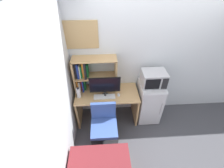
{
  "coord_description": "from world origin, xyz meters",
  "views": [
    {
      "loc": [
        -0.97,
        -2.57,
        2.81
      ],
      "look_at": [
        -0.82,
        -0.33,
        1.01
      ],
      "focal_mm": 24.55,
      "sensor_mm": 36.0,
      "label": 1
    }
  ],
  "objects_px": {
    "keyboard": "(105,97)",
    "mini_fridge": "(149,101)",
    "desk_chair": "(104,127)",
    "monitor": "(105,86)",
    "hutch_bookshelf": "(88,73)",
    "wall_corkboard": "(75,35)",
    "microwave": "(154,79)",
    "water_bottle": "(78,93)",
    "computer_mouse": "(119,95)"
  },
  "relations": [
    {
      "from": "keyboard",
      "to": "mini_fridge",
      "type": "xyz_separation_m",
      "value": [
        0.95,
        0.12,
        -0.31
      ]
    },
    {
      "from": "desk_chair",
      "to": "monitor",
      "type": "bearing_deg",
      "value": 84.1
    },
    {
      "from": "hutch_bookshelf",
      "to": "wall_corkboard",
      "type": "relative_size",
      "value": 1.04
    },
    {
      "from": "hutch_bookshelf",
      "to": "microwave",
      "type": "relative_size",
      "value": 1.81
    },
    {
      "from": "water_bottle",
      "to": "wall_corkboard",
      "type": "xyz_separation_m",
      "value": [
        0.03,
        0.36,
        0.97
      ]
    },
    {
      "from": "monitor",
      "to": "keyboard",
      "type": "distance_m",
      "value": 0.25
    },
    {
      "from": "mini_fridge",
      "to": "wall_corkboard",
      "type": "xyz_separation_m",
      "value": [
        -1.4,
        0.28,
        1.38
      ]
    },
    {
      "from": "monitor",
      "to": "microwave",
      "type": "bearing_deg",
      "value": 6.15
    },
    {
      "from": "water_bottle",
      "to": "microwave",
      "type": "height_order",
      "value": "microwave"
    },
    {
      "from": "computer_mouse",
      "to": "microwave",
      "type": "distance_m",
      "value": 0.74
    },
    {
      "from": "monitor",
      "to": "microwave",
      "type": "distance_m",
      "value": 0.94
    },
    {
      "from": "hutch_bookshelf",
      "to": "desk_chair",
      "type": "relative_size",
      "value": 0.96
    },
    {
      "from": "keyboard",
      "to": "computer_mouse",
      "type": "xyz_separation_m",
      "value": [
        0.28,
        0.03,
        0.01
      ]
    },
    {
      "from": "hutch_bookshelf",
      "to": "wall_corkboard",
      "type": "height_order",
      "value": "wall_corkboard"
    },
    {
      "from": "monitor",
      "to": "keyboard",
      "type": "xyz_separation_m",
      "value": [
        -0.01,
        -0.03,
        -0.25
      ]
    },
    {
      "from": "keyboard",
      "to": "desk_chair",
      "type": "relative_size",
      "value": 0.49
    },
    {
      "from": "water_bottle",
      "to": "keyboard",
      "type": "bearing_deg",
      "value": -4.43
    },
    {
      "from": "keyboard",
      "to": "desk_chair",
      "type": "bearing_deg",
      "value": -94.29
    },
    {
      "from": "desk_chair",
      "to": "water_bottle",
      "type": "bearing_deg",
      "value": 135.76
    },
    {
      "from": "microwave",
      "to": "wall_corkboard",
      "type": "distance_m",
      "value": 1.62
    },
    {
      "from": "hutch_bookshelf",
      "to": "keyboard",
      "type": "xyz_separation_m",
      "value": [
        0.3,
        -0.28,
        -0.37
      ]
    },
    {
      "from": "hutch_bookshelf",
      "to": "computer_mouse",
      "type": "distance_m",
      "value": 0.72
    },
    {
      "from": "mini_fridge",
      "to": "microwave",
      "type": "bearing_deg",
      "value": 89.8
    },
    {
      "from": "hutch_bookshelf",
      "to": "water_bottle",
      "type": "distance_m",
      "value": 0.41
    },
    {
      "from": "monitor",
      "to": "mini_fridge",
      "type": "xyz_separation_m",
      "value": [
        0.93,
        0.1,
        -0.56
      ]
    },
    {
      "from": "keyboard",
      "to": "mini_fridge",
      "type": "distance_m",
      "value": 1.0
    },
    {
      "from": "hutch_bookshelf",
      "to": "computer_mouse",
      "type": "xyz_separation_m",
      "value": [
        0.57,
        -0.25,
        -0.36
      ]
    },
    {
      "from": "microwave",
      "to": "wall_corkboard",
      "type": "xyz_separation_m",
      "value": [
        -1.4,
        0.27,
        0.77
      ]
    },
    {
      "from": "mini_fridge",
      "to": "desk_chair",
      "type": "bearing_deg",
      "value": -151.35
    },
    {
      "from": "monitor",
      "to": "computer_mouse",
      "type": "distance_m",
      "value": 0.36
    },
    {
      "from": "mini_fridge",
      "to": "wall_corkboard",
      "type": "distance_m",
      "value": 1.99
    },
    {
      "from": "hutch_bookshelf",
      "to": "microwave",
      "type": "height_order",
      "value": "hutch_bookshelf"
    },
    {
      "from": "hutch_bookshelf",
      "to": "monitor",
      "type": "relative_size",
      "value": 1.42
    },
    {
      "from": "computer_mouse",
      "to": "water_bottle",
      "type": "xyz_separation_m",
      "value": [
        -0.77,
        0.01,
        0.09
      ]
    },
    {
      "from": "monitor",
      "to": "computer_mouse",
      "type": "height_order",
      "value": "monitor"
    },
    {
      "from": "computer_mouse",
      "to": "desk_chair",
      "type": "relative_size",
      "value": 0.12
    },
    {
      "from": "desk_chair",
      "to": "wall_corkboard",
      "type": "xyz_separation_m",
      "value": [
        -0.43,
        0.81,
        1.48
      ]
    },
    {
      "from": "monitor",
      "to": "desk_chair",
      "type": "relative_size",
      "value": 0.68
    },
    {
      "from": "water_bottle",
      "to": "microwave",
      "type": "relative_size",
      "value": 0.5
    },
    {
      "from": "computer_mouse",
      "to": "mini_fridge",
      "type": "relative_size",
      "value": 0.11
    },
    {
      "from": "monitor",
      "to": "wall_corkboard",
      "type": "relative_size",
      "value": 0.73
    },
    {
      "from": "computer_mouse",
      "to": "desk_chair",
      "type": "bearing_deg",
      "value": -124.96
    },
    {
      "from": "monitor",
      "to": "microwave",
      "type": "xyz_separation_m",
      "value": [
        0.93,
        0.1,
        0.05
      ]
    },
    {
      "from": "monitor",
      "to": "hutch_bookshelf",
      "type": "bearing_deg",
      "value": 141.19
    },
    {
      "from": "microwave",
      "to": "desk_chair",
      "type": "bearing_deg",
      "value": -151.21
    },
    {
      "from": "keyboard",
      "to": "water_bottle",
      "type": "bearing_deg",
      "value": 175.57
    },
    {
      "from": "computer_mouse",
      "to": "desk_chair",
      "type": "height_order",
      "value": "desk_chair"
    },
    {
      "from": "mini_fridge",
      "to": "wall_corkboard",
      "type": "height_order",
      "value": "wall_corkboard"
    },
    {
      "from": "water_bottle",
      "to": "monitor",
      "type": "bearing_deg",
      "value": -1.23
    },
    {
      "from": "keyboard",
      "to": "microwave",
      "type": "relative_size",
      "value": 0.92
    }
  ]
}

